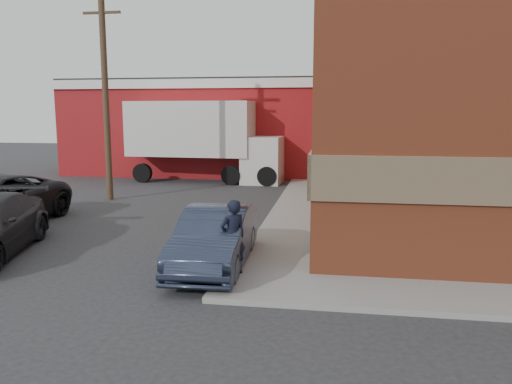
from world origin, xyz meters
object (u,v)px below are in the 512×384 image
at_px(utility_pole, 105,87).
at_px(box_truck, 207,136).
at_px(man, 233,237).
at_px(warehouse, 208,127).
at_px(sedan, 215,238).

relative_size(utility_pole, box_truck, 1.03).
height_order(man, box_truck, box_truck).
distance_m(utility_pole, man, 12.37).
bearing_deg(man, warehouse, -113.37).
xyz_separation_m(sedan, box_truck, (-4.04, 14.79, 1.75)).
bearing_deg(utility_pole, warehouse, 82.23).
relative_size(warehouse, sedan, 3.73).
height_order(utility_pole, box_truck, utility_pole).
distance_m(warehouse, utility_pole, 11.27).
height_order(sedan, box_truck, box_truck).
bearing_deg(box_truck, warehouse, 106.44).
height_order(man, sedan, man).
bearing_deg(utility_pole, man, -51.72).
relative_size(man, box_truck, 0.19).
xyz_separation_m(utility_pole, man, (7.30, -9.25, -3.78)).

